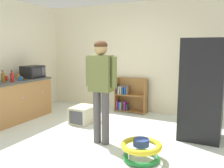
# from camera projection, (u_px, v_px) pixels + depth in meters

# --- Properties ---
(ground_plane) EXTENTS (12.00, 12.00, 0.00)m
(ground_plane) POSITION_uv_depth(u_px,v_px,m) (93.00, 142.00, 4.28)
(ground_plane) COLOR silver
(ground_plane) RESTS_ON ground
(back_wall) EXTENTS (5.20, 0.06, 2.70)m
(back_wall) POSITION_uv_depth(u_px,v_px,m) (141.00, 58.00, 6.13)
(back_wall) COLOR #EFE4C3
(back_wall) RESTS_ON ground
(left_side_wall) EXTENTS (0.06, 2.99, 2.70)m
(left_side_wall) POSITION_uv_depth(u_px,v_px,m) (16.00, 58.00, 5.94)
(left_side_wall) COLOR #EAE2C5
(left_side_wall) RESTS_ON ground
(kitchen_counter) EXTENTS (0.65, 1.88, 0.90)m
(kitchen_counter) POSITION_uv_depth(u_px,v_px,m) (12.00, 101.00, 5.40)
(kitchen_counter) COLOR #AD7844
(kitchen_counter) RESTS_ON ground
(refrigerator) EXTENTS (0.73, 0.68, 1.78)m
(refrigerator) POSITION_uv_depth(u_px,v_px,m) (202.00, 89.00, 4.35)
(refrigerator) COLOR black
(refrigerator) RESTS_ON ground
(bookshelf) EXTENTS (0.80, 0.28, 0.85)m
(bookshelf) POSITION_uv_depth(u_px,v_px,m) (129.00, 97.00, 6.22)
(bookshelf) COLOR #9D6C38
(bookshelf) RESTS_ON ground
(standing_person) EXTENTS (0.57, 0.22, 1.73)m
(standing_person) POSITION_uv_depth(u_px,v_px,m) (101.00, 82.00, 4.07)
(standing_person) COLOR #514C4E
(standing_person) RESTS_ON ground
(baby_walker) EXTENTS (0.60, 0.60, 0.32)m
(baby_walker) POSITION_uv_depth(u_px,v_px,m) (141.00, 150.00, 3.59)
(baby_walker) COLOR #268D42
(baby_walker) RESTS_ON ground
(pet_carrier) EXTENTS (0.42, 0.55, 0.36)m
(pet_carrier) POSITION_uv_depth(u_px,v_px,m) (83.00, 115.00, 5.33)
(pet_carrier) COLOR beige
(pet_carrier) RESTS_ON ground
(microwave) EXTENTS (0.37, 0.48, 0.28)m
(microwave) POSITION_uv_depth(u_px,v_px,m) (33.00, 72.00, 5.86)
(microwave) COLOR black
(microwave) RESTS_ON kitchen_counter
(banana_bunch) EXTENTS (0.12, 0.16, 0.04)m
(banana_bunch) POSITION_uv_depth(u_px,v_px,m) (21.00, 78.00, 5.54)
(banana_bunch) COLOR yellow
(banana_bunch) RESTS_ON kitchen_counter
(amber_bottle) EXTENTS (0.07, 0.07, 0.25)m
(amber_bottle) POSITION_uv_depth(u_px,v_px,m) (3.00, 77.00, 5.15)
(amber_bottle) COLOR #9E661E
(amber_bottle) RESTS_ON kitchen_counter
(ketchup_bottle) EXTENTS (0.07, 0.07, 0.25)m
(ketchup_bottle) POSITION_uv_depth(u_px,v_px,m) (12.00, 77.00, 5.17)
(ketchup_bottle) COLOR red
(ketchup_bottle) RESTS_ON kitchen_counter
(orange_cup) EXTENTS (0.08, 0.08, 0.09)m
(orange_cup) POSITION_uv_depth(u_px,v_px,m) (18.00, 76.00, 5.70)
(orange_cup) COLOR orange
(orange_cup) RESTS_ON kitchen_counter
(blue_cup) EXTENTS (0.08, 0.08, 0.09)m
(blue_cup) POSITION_uv_depth(u_px,v_px,m) (20.00, 78.00, 5.37)
(blue_cup) COLOR blue
(blue_cup) RESTS_ON kitchen_counter
(red_cup) EXTENTS (0.08, 0.08, 0.09)m
(red_cup) POSITION_uv_depth(u_px,v_px,m) (6.00, 78.00, 5.38)
(red_cup) COLOR red
(red_cup) RESTS_ON kitchen_counter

